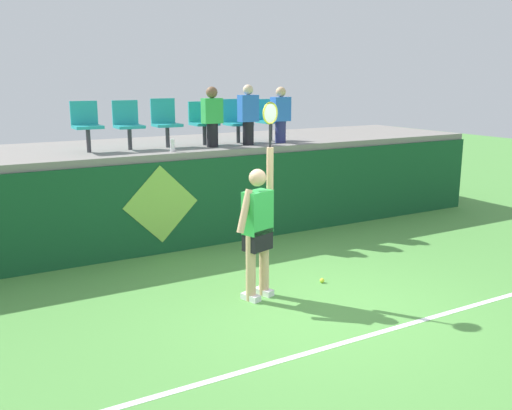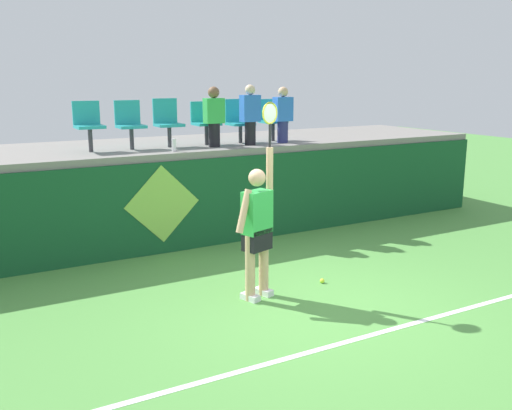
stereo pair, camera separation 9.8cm
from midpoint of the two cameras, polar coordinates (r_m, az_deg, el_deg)
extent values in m
plane|color=#519342|center=(7.28, 5.69, -10.20)|extent=(40.00, 40.00, 0.00)
cube|color=#144C28|center=(9.71, -5.19, 0.30)|extent=(12.26, 0.20, 1.51)
cube|color=gray|center=(10.78, -8.26, 5.84)|extent=(12.26, 2.76, 0.12)
cube|color=white|center=(6.61, 10.55, -12.81)|extent=(11.03, 0.08, 0.01)
cube|color=white|center=(7.47, -0.90, -9.22)|extent=(0.20, 0.28, 0.08)
cube|color=white|center=(7.64, 0.43, -8.68)|extent=(0.20, 0.28, 0.08)
cylinder|color=#DBAD84|center=(7.33, -0.91, -6.33)|extent=(0.13, 0.13, 0.87)
cylinder|color=#DBAD84|center=(7.51, 0.44, -5.85)|extent=(0.13, 0.13, 0.87)
cube|color=black|center=(7.31, -0.23, -3.44)|extent=(0.41, 0.32, 0.28)
cube|color=green|center=(7.22, -0.24, -0.73)|extent=(0.43, 0.33, 0.55)
sphere|color=#DBAD84|center=(7.13, -0.24, 2.76)|extent=(0.22, 0.22, 0.22)
cylinder|color=#DBAD84|center=(7.04, -1.54, -0.62)|extent=(0.27, 0.17, 0.55)
cylinder|color=#DBAD84|center=(7.30, 1.02, 3.54)|extent=(0.09, 0.09, 0.58)
cylinder|color=black|center=(7.24, 1.04, 6.98)|extent=(0.03, 0.03, 0.30)
torus|color=gold|center=(7.22, 1.05, 9.19)|extent=(0.27, 0.11, 0.28)
ellipsoid|color=silver|center=(7.22, 1.05, 9.19)|extent=(0.23, 0.09, 0.24)
sphere|color=#D1E533|center=(8.11, 6.29, -7.53)|extent=(0.07, 0.07, 0.07)
cylinder|color=white|center=(9.52, -8.68, 5.94)|extent=(0.07, 0.07, 0.21)
cylinder|color=#38383D|center=(9.71, -16.72, 6.21)|extent=(0.07, 0.07, 0.39)
cube|color=teal|center=(9.69, -16.80, 7.49)|extent=(0.44, 0.42, 0.05)
cube|color=teal|center=(9.86, -17.14, 8.82)|extent=(0.44, 0.04, 0.39)
cylinder|color=#38383D|center=(9.89, -12.81, 6.47)|extent=(0.07, 0.07, 0.36)
cube|color=teal|center=(9.88, -12.87, 7.66)|extent=(0.44, 0.42, 0.05)
cube|color=teal|center=(10.04, -13.26, 9.02)|extent=(0.44, 0.04, 0.41)
cylinder|color=#38383D|center=(10.11, -9.13, 6.74)|extent=(0.07, 0.07, 0.36)
cube|color=teal|center=(10.10, -9.17, 7.90)|extent=(0.44, 0.42, 0.05)
cube|color=teal|center=(10.26, -9.60, 9.30)|extent=(0.44, 0.04, 0.43)
cylinder|color=#38383D|center=(10.39, -5.45, 6.98)|extent=(0.07, 0.07, 0.36)
cube|color=teal|center=(10.37, -5.47, 8.10)|extent=(0.44, 0.42, 0.05)
cube|color=teal|center=(10.53, -5.93, 9.29)|extent=(0.44, 0.04, 0.37)
cylinder|color=#38383D|center=(10.69, -2.05, 7.11)|extent=(0.07, 0.07, 0.33)
cube|color=teal|center=(10.67, -2.06, 8.12)|extent=(0.44, 0.42, 0.05)
cube|color=teal|center=(10.83, -2.54, 9.45)|extent=(0.44, 0.04, 0.43)
cylinder|color=#38383D|center=(11.04, 1.22, 7.34)|extent=(0.07, 0.07, 0.35)
cube|color=teal|center=(11.02, 1.23, 8.36)|extent=(0.44, 0.42, 0.05)
cube|color=teal|center=(11.17, 0.72, 9.56)|extent=(0.44, 0.04, 0.40)
cylinder|color=navy|center=(10.73, 2.20, 7.33)|extent=(0.20, 0.20, 0.40)
cube|color=blue|center=(10.70, 2.22, 9.58)|extent=(0.34, 0.20, 0.44)
sphere|color=#DBAD84|center=(10.69, 2.24, 11.27)|extent=(0.19, 0.19, 0.19)
cylinder|color=black|center=(10.09, -4.67, 6.99)|extent=(0.20, 0.20, 0.41)
cube|color=green|center=(10.05, -4.71, 9.39)|extent=(0.34, 0.20, 0.43)
sphere|color=brown|center=(10.04, -4.74, 11.19)|extent=(0.20, 0.20, 0.20)
cylinder|color=black|center=(10.35, -1.06, 7.19)|extent=(0.20, 0.20, 0.42)
cube|color=blue|center=(10.32, -1.07, 9.66)|extent=(0.34, 0.20, 0.47)
sphere|color=beige|center=(10.31, -1.08, 11.48)|extent=(0.18, 0.18, 0.18)
cube|color=#144C28|center=(9.49, -9.60, -4.82)|extent=(0.90, 0.01, 0.00)
plane|color=#8CC64C|center=(9.27, -9.78, 0.06)|extent=(1.27, 0.00, 1.27)
camera|label=1|loc=(0.05, -90.36, -0.08)|focal=39.91mm
camera|label=2|loc=(0.05, 89.64, 0.08)|focal=39.91mm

